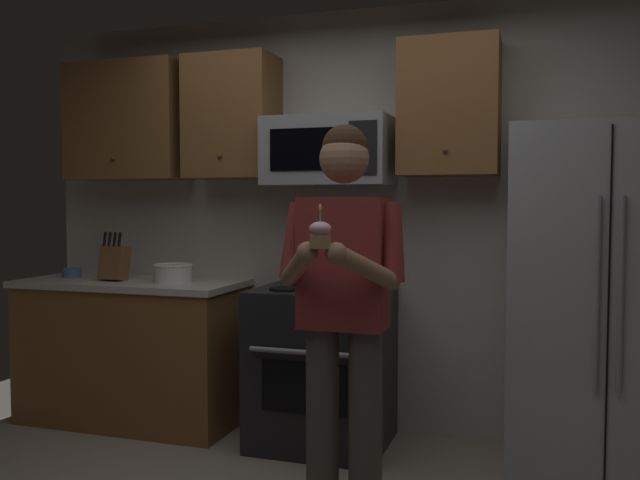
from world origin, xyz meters
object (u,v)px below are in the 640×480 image
oven_range (322,366)px  refrigerator (601,305)px  bowl_large_white (173,273)px  microwave (329,151)px  person (343,298)px  bowl_small_colored (72,272)px  knife_block (114,263)px  cupcake (320,234)px

oven_range → refrigerator: size_ratio=0.52×
refrigerator → bowl_large_white: (-2.48, 0.03, 0.08)m
oven_range → microwave: (0.00, 0.12, 1.26)m
oven_range → person: bearing=-66.5°
microwave → refrigerator: size_ratio=0.41×
bowl_small_colored → person: (2.15, -0.90, 0.04)m
knife_block → person: bearing=-25.2°
microwave → bowl_small_colored: size_ratio=5.68×
microwave → person: size_ratio=0.42×
refrigerator → cupcake: bearing=-134.4°
microwave → bowl_small_colored: (-1.77, -0.08, -0.77)m
bowl_small_colored → cupcake: bearing=-29.8°
bowl_large_white → cupcake: cupcake is taller
knife_block → person: size_ratio=0.18×
refrigerator → bowl_small_colored: (-3.27, 0.08, 0.05)m
microwave → cupcake: (0.37, -1.31, -0.43)m
refrigerator → cupcake: 1.66m
person → oven_range: bearing=113.5°
refrigerator → microwave: bearing=174.0°
oven_range → person: person is taller
bowl_large_white → bowl_small_colored: bowl_large_white is taller
person → microwave: bearing=110.9°
refrigerator → knife_block: bearing=179.8°
microwave → cupcake: microwave is taller
bowl_small_colored → refrigerator: bearing=-1.4°
microwave → bowl_large_white: microwave is taller
person → cupcake: 0.44m
microwave → bowl_small_colored: microwave is taller
microwave → bowl_large_white: (-0.98, -0.13, -0.74)m
refrigerator → bowl_large_white: 2.48m
oven_range → refrigerator: bearing=-1.5°
microwave → refrigerator: bearing=-6.0°
bowl_small_colored → cupcake: cupcake is taller
person → bowl_small_colored: bearing=157.2°
bowl_large_white → person: person is taller
oven_range → bowl_large_white: bowl_large_white is taller
microwave → knife_block: microwave is taller
microwave → refrigerator: (1.50, -0.16, -0.82)m
refrigerator → bowl_large_white: refrigerator is taller
bowl_large_white → cupcake: size_ratio=1.42×
person → refrigerator: bearing=36.1°
refrigerator → cupcake: (-1.13, -1.15, 0.39)m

